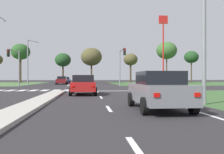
% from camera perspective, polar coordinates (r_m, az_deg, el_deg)
% --- Properties ---
extents(ground_plane, '(200.00, 200.00, 0.00)m').
position_cam_1_polar(ground_plane, '(31.24, -10.51, -2.57)').
color(ground_plane, '#282628').
extents(grass_verge_far_right, '(35.00, 35.00, 0.01)m').
position_cam_1_polar(grass_verge_far_right, '(60.15, 16.65, -1.39)').
color(grass_verge_far_right, '#385B2D').
rests_on(grass_verge_far_right, ground).
extents(median_island_near, '(1.20, 22.00, 0.14)m').
position_cam_1_polar(median_island_near, '(12.44, -17.85, -5.93)').
color(median_island_near, '#ADA89E').
rests_on(median_island_near, ground).
extents(median_island_far, '(1.20, 36.00, 0.14)m').
position_cam_1_polar(median_island_far, '(56.18, -8.39, -1.42)').
color(median_island_far, '#ADA89E').
rests_on(median_island_far, ground).
extents(lane_dash_near, '(0.14, 2.00, 0.01)m').
position_cam_1_polar(lane_dash_near, '(4.62, 6.02, -16.75)').
color(lane_dash_near, silver).
rests_on(lane_dash_near, ground).
extents(lane_dash_second, '(0.14, 2.00, 0.01)m').
position_cam_1_polar(lane_dash_second, '(10.46, -0.75, -7.40)').
color(lane_dash_second, silver).
rests_on(lane_dash_second, ground).
extents(lane_dash_third, '(0.14, 2.00, 0.01)m').
position_cam_1_polar(lane_dash_third, '(16.42, -2.57, -4.76)').
color(lane_dash_third, silver).
rests_on(lane_dash_third, ground).
extents(lane_dash_fourth, '(0.14, 2.00, 0.01)m').
position_cam_1_polar(lane_dash_fourth, '(22.39, -3.42, -3.52)').
color(lane_dash_fourth, silver).
rests_on(lane_dash_fourth, ground).
extents(edge_line_right, '(0.14, 24.00, 0.01)m').
position_cam_1_polar(edge_line_right, '(13.84, 12.25, -5.62)').
color(edge_line_right, silver).
rests_on(edge_line_right, ground).
extents(stop_bar_near, '(6.40, 0.50, 0.01)m').
position_cam_1_polar(stop_bar_near, '(24.17, -2.88, -3.27)').
color(stop_bar_near, silver).
rests_on(stop_bar_near, ground).
extents(crosswalk_bar_second, '(0.70, 2.80, 0.01)m').
position_cam_1_polar(crosswalk_bar_second, '(27.10, -22.59, -2.92)').
color(crosswalk_bar_second, silver).
rests_on(crosswalk_bar_second, ground).
extents(crosswalk_bar_third, '(0.70, 2.80, 0.01)m').
position_cam_1_polar(crosswalk_bar_third, '(26.79, -20.23, -2.96)').
color(crosswalk_bar_third, silver).
rests_on(crosswalk_bar_third, ground).
extents(crosswalk_bar_fourth, '(0.70, 2.80, 0.01)m').
position_cam_1_polar(crosswalk_bar_fourth, '(26.52, -17.83, -2.99)').
color(crosswalk_bar_fourth, silver).
rests_on(crosswalk_bar_fourth, ground).
extents(crosswalk_bar_fifth, '(0.70, 2.80, 0.01)m').
position_cam_1_polar(crosswalk_bar_fifth, '(26.31, -15.37, -3.01)').
color(crosswalk_bar_fifth, silver).
rests_on(crosswalk_bar_fifth, ground).
extents(crosswalk_bar_sixth, '(0.70, 2.80, 0.01)m').
position_cam_1_polar(crosswalk_bar_sixth, '(26.14, -12.88, -3.03)').
color(crosswalk_bar_sixth, silver).
rests_on(crosswalk_bar_sixth, ground).
extents(crosswalk_bar_seventh, '(0.70, 2.80, 0.01)m').
position_cam_1_polar(crosswalk_bar_seventh, '(26.02, -10.37, -3.05)').
color(crosswalk_bar_seventh, silver).
rests_on(crosswalk_bar_seventh, ground).
extents(car_grey_near, '(2.02, 4.24, 1.58)m').
position_cam_1_polar(car_grey_near, '(10.22, 10.84, -3.07)').
color(car_grey_near, slate).
rests_on(car_grey_near, ground).
extents(car_maroon_second, '(2.04, 4.48, 1.57)m').
position_cam_1_polar(car_maroon_second, '(47.47, -11.60, -0.77)').
color(car_maroon_second, maroon).
rests_on(car_maroon_second, ground).
extents(car_red_third, '(2.02, 4.36, 1.52)m').
position_cam_1_polar(car_red_third, '(19.20, -6.69, -1.77)').
color(car_red_third, '#A31919').
rests_on(car_red_third, ground).
extents(car_navy_fourth, '(1.95, 4.52, 1.49)m').
position_cam_1_polar(car_navy_fourth, '(56.05, -10.72, -0.71)').
color(car_navy_fourth, '#161E47').
rests_on(car_navy_fourth, ground).
extents(traffic_signal_far_left, '(0.32, 5.35, 5.28)m').
position_cam_1_polar(traffic_signal_far_left, '(37.19, -21.68, 3.52)').
color(traffic_signal_far_left, gray).
rests_on(traffic_signal_far_left, ground).
extents(traffic_signal_far_right, '(0.32, 5.25, 5.63)m').
position_cam_1_polar(traffic_signal_far_right, '(36.23, 2.22, 3.95)').
color(traffic_signal_far_right, gray).
rests_on(traffic_signal_far_right, ground).
extents(street_lamp_third, '(1.84, 1.95, 8.26)m').
position_cam_1_polar(street_lamp_third, '(47.60, -18.83, 3.92)').
color(street_lamp_third, gray).
rests_on(street_lamp_third, ground).
extents(pedestrian_at_median, '(0.34, 0.34, 1.85)m').
position_cam_1_polar(pedestrian_at_median, '(44.89, -8.88, -0.21)').
color(pedestrian_at_median, '#9E8966').
rests_on(pedestrian_at_median, median_island_far).
extents(fastfood_pole_sign, '(1.80, 0.40, 13.78)m').
position_cam_1_polar(fastfood_pole_sign, '(50.81, 11.86, 9.54)').
color(fastfood_pole_sign, red).
rests_on(fastfood_pole_sign, ground).
extents(treeline_second, '(4.62, 4.62, 9.69)m').
position_cam_1_polar(treeline_second, '(64.60, -20.55, 5.50)').
color(treeline_second, '#423323').
rests_on(treeline_second, ground).
extents(treeline_third, '(3.90, 3.90, 7.35)m').
position_cam_1_polar(treeline_third, '(61.36, -11.38, 3.89)').
color(treeline_third, '#423323').
rests_on(treeline_third, ground).
extents(treeline_fourth, '(5.11, 5.11, 8.58)m').
position_cam_1_polar(treeline_fourth, '(59.96, -4.82, 4.70)').
color(treeline_fourth, '#423323').
rests_on(treeline_fourth, ground).
extents(treeline_fifth, '(3.71, 3.71, 7.70)m').
position_cam_1_polar(treeline_fifth, '(64.86, 4.36, 4.02)').
color(treeline_fifth, '#423323').
rests_on(treeline_fifth, ground).
extents(treeline_sixth, '(5.18, 5.18, 10.42)m').
position_cam_1_polar(treeline_sixth, '(63.79, 12.63, 6.04)').
color(treeline_sixth, '#423323').
rests_on(treeline_sixth, ground).
extents(treeline_seventh, '(3.71, 3.71, 8.28)m').
position_cam_1_polar(treeline_seventh, '(67.27, 18.02, 4.41)').
color(treeline_seventh, '#423323').
rests_on(treeline_seventh, ground).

